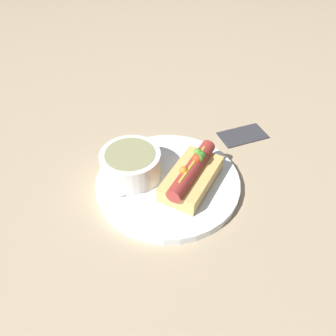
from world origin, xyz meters
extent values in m
plane|color=tan|center=(0.00, 0.00, 0.00)|extent=(4.00, 4.00, 0.00)
cylinder|color=white|center=(0.00, 0.00, 0.01)|extent=(0.28, 0.28, 0.02)
cube|color=#DBAD60|center=(0.02, -0.04, 0.03)|extent=(0.16, 0.12, 0.03)
cylinder|color=#9E332D|center=(0.02, -0.04, 0.06)|extent=(0.16, 0.08, 0.03)
sphere|color=#518C2D|center=(0.04, -0.04, 0.07)|extent=(0.02, 0.02, 0.02)
sphere|color=#C63F1E|center=(0.04, -0.04, 0.07)|extent=(0.02, 0.02, 0.02)
sphere|color=#518C2D|center=(0.05, -0.02, 0.07)|extent=(0.02, 0.02, 0.02)
sphere|color=#387A28|center=(0.05, -0.03, 0.07)|extent=(0.02, 0.02, 0.02)
sphere|color=orange|center=(0.00, -0.04, 0.07)|extent=(0.02, 0.02, 0.02)
cylinder|color=gold|center=(0.02, -0.04, 0.07)|extent=(0.10, 0.04, 0.01)
cylinder|color=silver|center=(-0.05, 0.06, 0.04)|extent=(0.12, 0.12, 0.06)
cylinder|color=#8C8E60|center=(-0.05, 0.06, 0.07)|extent=(0.10, 0.10, 0.01)
cube|color=#B7B7BC|center=(-0.04, -0.03, 0.02)|extent=(0.08, 0.09, 0.00)
ellipsoid|color=#B7B7BC|center=(-0.09, 0.03, 0.02)|extent=(0.04, 0.04, 0.01)
cube|color=#333338|center=(0.24, 0.00, 0.00)|extent=(0.12, 0.10, 0.01)
camera|label=1|loc=(-0.30, -0.34, 0.48)|focal=35.00mm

